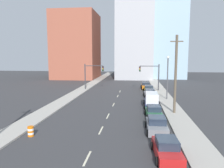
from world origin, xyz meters
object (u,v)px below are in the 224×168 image
(street_lamp, at_px, (168,74))
(sedan_gray, at_px, (157,125))
(traffic_signal_left, at_px, (91,73))
(utility_pole_right_mid, at_px, (176,74))
(sedan_yellow, at_px, (149,89))
(sedan_silver, at_px, (150,94))
(sedan_orange, at_px, (146,86))
(sedan_red, at_px, (167,149))
(sedan_green, at_px, (154,112))
(traffic_signal_right, at_px, (153,74))
(traffic_barrel, at_px, (31,131))
(box_truck_navy, at_px, (151,100))

(street_lamp, bearing_deg, sedan_gray, -100.81)
(traffic_signal_left, distance_m, utility_pole_right_mid, 24.25)
(sedan_yellow, bearing_deg, sedan_silver, -93.36)
(street_lamp, height_order, sedan_silver, street_lamp)
(utility_pole_right_mid, xyz_separation_m, sedan_orange, (-2.87, 22.25, -4.48))
(sedan_red, height_order, sedan_green, sedan_green)
(traffic_signal_left, relative_size, traffic_signal_right, 1.00)
(utility_pole_right_mid, relative_size, sedan_yellow, 2.33)
(sedan_yellow, relative_size, sedan_orange, 0.96)
(traffic_signal_right, bearing_deg, street_lamp, -79.41)
(sedan_orange, bearing_deg, traffic_barrel, -111.43)
(box_truck_navy, distance_m, sedan_orange, 18.47)
(sedan_silver, bearing_deg, traffic_signal_left, 145.25)
(traffic_signal_right, distance_m, sedan_yellow, 3.75)
(traffic_barrel, bearing_deg, sedan_orange, 69.65)
(traffic_barrel, height_order, sedan_silver, sedan_silver)
(box_truck_navy, bearing_deg, sedan_green, -90.16)
(box_truck_navy, relative_size, sedan_yellow, 1.37)
(utility_pole_right_mid, relative_size, box_truck_navy, 1.70)
(utility_pole_right_mid, distance_m, sedan_silver, 12.20)
(box_truck_navy, bearing_deg, traffic_barrel, -130.87)
(traffic_signal_right, distance_m, traffic_barrel, 31.72)
(traffic_signal_left, xyz_separation_m, box_truck_navy, (12.40, -15.13, -2.76))
(utility_pole_right_mid, bearing_deg, box_truck_navy, 125.48)
(sedan_gray, distance_m, sedan_orange, 29.41)
(sedan_red, height_order, sedan_gray, sedan_gray)
(traffic_signal_left, distance_m, traffic_signal_right, 13.57)
(traffic_signal_left, distance_m, sedan_silver, 15.13)
(traffic_barrel, distance_m, street_lamp, 24.56)
(traffic_barrel, xyz_separation_m, sedan_green, (11.94, 7.66, 0.21))
(traffic_signal_left, relative_size, sedan_silver, 1.24)
(sedan_red, height_order, sedan_yellow, sedan_red)
(sedan_red, xyz_separation_m, box_truck_navy, (-0.08, 16.48, 0.34))
(street_lamp, xyz_separation_m, sedan_orange, (-3.14, 12.95, -3.71))
(sedan_red, bearing_deg, sedan_silver, 86.44)
(utility_pole_right_mid, height_order, sedan_orange, utility_pole_right_mid)
(sedan_orange, bearing_deg, utility_pole_right_mid, -83.73)
(traffic_signal_right, height_order, sedan_green, traffic_signal_right)
(traffic_signal_right, xyz_separation_m, sedan_orange, (-1.34, 3.34, -3.07))
(sedan_gray, relative_size, sedan_silver, 0.94)
(sedan_red, xyz_separation_m, sedan_gray, (-0.25, 5.54, 0.03))
(box_truck_navy, relative_size, sedan_orange, 1.32)
(box_truck_navy, bearing_deg, sedan_orange, 91.32)
(street_lamp, height_order, box_truck_navy, street_lamp)
(sedan_red, bearing_deg, traffic_barrel, 162.94)
(sedan_gray, distance_m, sedan_silver, 18.23)
(sedan_green, xyz_separation_m, sedan_yellow, (0.39, 19.09, -0.02))
(utility_pole_right_mid, distance_m, sedan_green, 5.69)
(traffic_signal_left, distance_m, traffic_barrel, 28.85)
(traffic_signal_right, height_order, street_lamp, street_lamp)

